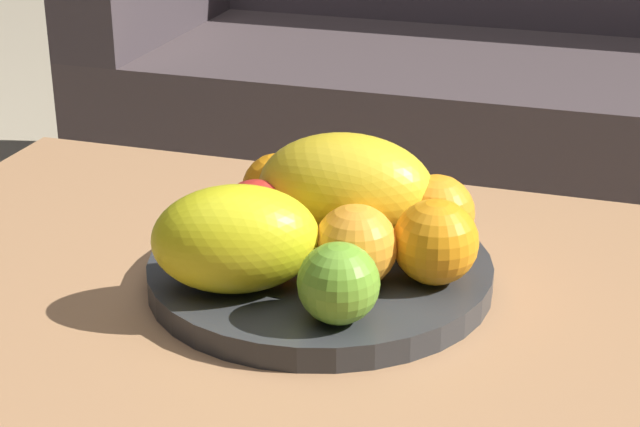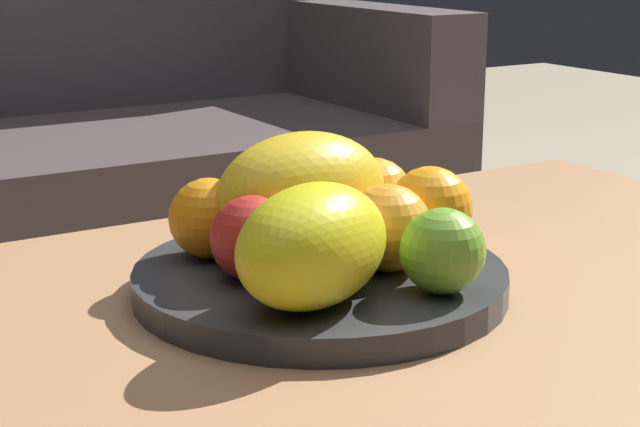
% 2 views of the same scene
% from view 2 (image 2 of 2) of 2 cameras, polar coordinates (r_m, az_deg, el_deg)
% --- Properties ---
extents(coffee_table, '(1.09, 0.69, 0.45)m').
position_cam_2_polar(coffee_table, '(0.93, 3.72, -7.45)').
color(coffee_table, '#AF7C52').
rests_on(coffee_table, ground_plane).
extents(couch, '(1.70, 0.70, 0.90)m').
position_cam_2_polar(couch, '(2.08, -16.84, 1.91)').
color(couch, '#473B3C').
rests_on(couch, ground_plane).
extents(fruit_bowl, '(0.34, 0.34, 0.03)m').
position_cam_2_polar(fruit_bowl, '(0.91, 0.00, -3.79)').
color(fruit_bowl, '#313335').
rests_on(fruit_bowl, coffee_table).
extents(melon_large_front, '(0.19, 0.13, 0.11)m').
position_cam_2_polar(melon_large_front, '(0.94, -1.03, 1.20)').
color(melon_large_front, yellow).
rests_on(melon_large_front, fruit_bowl).
extents(melon_smaller_beside, '(0.18, 0.15, 0.10)m').
position_cam_2_polar(melon_smaller_beside, '(0.80, -0.41, -1.84)').
color(melon_smaller_beside, yellow).
rests_on(melon_smaller_beside, fruit_bowl).
extents(orange_front, '(0.08, 0.08, 0.08)m').
position_cam_2_polar(orange_front, '(0.95, 6.25, 0.26)').
color(orange_front, orange).
rests_on(orange_front, fruit_bowl).
extents(orange_left, '(0.07, 0.07, 0.07)m').
position_cam_2_polar(orange_left, '(0.93, -6.31, -0.27)').
color(orange_left, orange).
rests_on(orange_left, fruit_bowl).
extents(orange_right, '(0.08, 0.08, 0.08)m').
position_cam_2_polar(orange_right, '(0.89, 3.73, -0.82)').
color(orange_right, orange).
rests_on(orange_right, fruit_bowl).
extents(orange_back, '(0.08, 0.08, 0.08)m').
position_cam_2_polar(orange_back, '(1.00, 3.10, 0.97)').
color(orange_back, orange).
rests_on(orange_back, fruit_bowl).
extents(apple_front, '(0.07, 0.07, 0.07)m').
position_cam_2_polar(apple_front, '(0.84, 6.96, -2.13)').
color(apple_front, '#6DA92D').
rests_on(apple_front, fruit_bowl).
extents(apple_left, '(0.07, 0.07, 0.07)m').
position_cam_2_polar(apple_left, '(0.87, -3.86, -1.40)').
color(apple_left, red).
rests_on(apple_left, fruit_bowl).
extents(banana_bunch, '(0.15, 0.13, 0.06)m').
position_cam_2_polar(banana_bunch, '(0.96, -2.06, -0.43)').
color(banana_bunch, yellow).
rests_on(banana_bunch, fruit_bowl).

